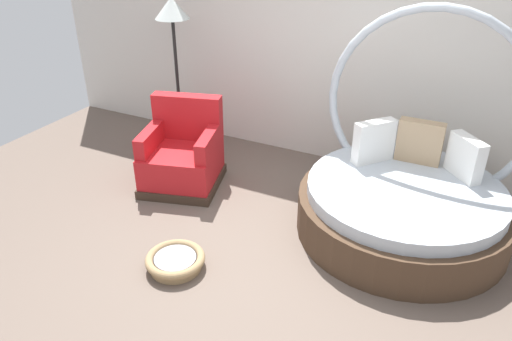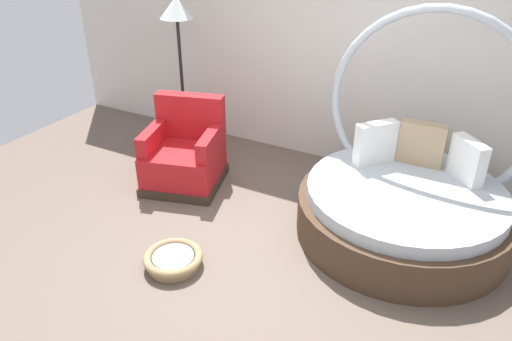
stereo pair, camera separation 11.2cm
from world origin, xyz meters
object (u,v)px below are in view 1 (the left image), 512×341
Objects in this scene: round_daybed at (406,194)px; red_armchair at (183,156)px; floor_lamp at (173,23)px; pet_basket at (175,261)px.

round_daybed is 2.04× the size of red_armchair.
round_daybed reaches higher than red_armchair.
red_armchair is at bearing -54.20° from floor_lamp.
floor_lamp is (-2.97, 0.64, 1.16)m from round_daybed.
pet_basket is 0.28× the size of floor_lamp.
round_daybed is at bearing 42.99° from pet_basket.
pet_basket is at bearing -56.93° from floor_lamp.
round_daybed is 3.96× the size of pet_basket.
red_armchair is 0.54× the size of floor_lamp.
round_daybed is at bearing 5.57° from red_armchair.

